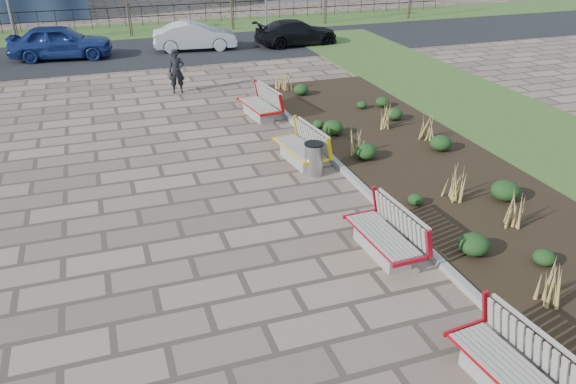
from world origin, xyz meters
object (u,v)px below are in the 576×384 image
object	(u,v)px
bench_b	(383,233)
bench_c	(299,146)
pedestrian	(177,71)
bench_d	(258,103)
car_black	(296,32)
car_blue	(60,42)
bench_a	(511,366)
car_silver	(195,36)
litter_bin	(314,159)

from	to	relation	value
bench_b	bench_c	xyz separation A→B (m)	(0.00, 5.06, 0.00)
bench_c	pedestrian	world-z (taller)	pedestrian
bench_d	car_black	distance (m)	11.83
bench_b	bench_d	size ratio (longest dim) A/B	1.00
pedestrian	car_blue	world-z (taller)	pedestrian
bench_a	bench_d	distance (m)	13.24
bench_b	car_silver	xyz separation A→B (m)	(-0.12, 20.40, 0.21)
bench_a	bench_c	distance (m)	9.07
litter_bin	pedestrian	bearing A→B (deg)	104.21
bench_c	bench_d	size ratio (longest dim) A/B	1.00
bench_b	car_silver	bearing A→B (deg)	87.20
bench_a	car_black	xyz separation A→B (m)	(5.21, 23.86, 0.17)
pedestrian	car_silver	world-z (taller)	pedestrian
bench_d	car_blue	distance (m)	13.12
bench_b	car_black	xyz separation A→B (m)	(5.21, 19.85, 0.17)
litter_bin	pedestrian	distance (m)	9.24
bench_a	bench_c	size ratio (longest dim) A/B	1.00
pedestrian	bench_b	bearing A→B (deg)	-72.26
bench_c	car_silver	size ratio (longest dim) A/B	0.50
bench_c	car_black	size ratio (longest dim) A/B	0.47
car_blue	car_silver	size ratio (longest dim) A/B	1.13
car_silver	car_black	distance (m)	5.36
bench_a	pedestrian	xyz separation A→B (m)	(-2.18, 17.10, 0.35)
bench_b	bench_d	world-z (taller)	same
bench_b	car_blue	xyz separation A→B (m)	(-6.58, 20.58, 0.33)
bench_c	car_black	world-z (taller)	car_black
bench_a	bench_d	world-z (taller)	same
bench_b	car_blue	world-z (taller)	car_blue
car_black	bench_a	bearing A→B (deg)	163.26
bench_b	bench_a	bearing A→B (deg)	-93.13
pedestrian	car_blue	distance (m)	8.69
bench_a	bench_b	distance (m)	4.01
bench_b	car_silver	size ratio (longest dim) A/B	0.50
pedestrian	car_blue	size ratio (longest dim) A/B	0.36
bench_b	pedestrian	distance (m)	13.27
bench_c	car_blue	xyz separation A→B (m)	(-6.58, 15.52, 0.33)
bench_c	pedestrian	bearing A→B (deg)	98.98
bench_d	pedestrian	bearing A→B (deg)	111.95
bench_c	bench_d	distance (m)	4.17
car_silver	bench_c	bearing A→B (deg)	-173.00
bench_c	litter_bin	bearing A→B (deg)	-91.00
bench_b	car_blue	distance (m)	21.61
litter_bin	car_silver	bearing A→B (deg)	90.71
bench_b	car_black	world-z (taller)	car_black
bench_a	bench_c	xyz separation A→B (m)	(0.00, 9.07, 0.00)
bench_a	car_silver	bearing A→B (deg)	84.63
car_blue	car_black	xyz separation A→B (m)	(11.79, -0.73, -0.15)
bench_c	bench_a	bearing A→B (deg)	-96.21
litter_bin	pedestrian	xyz separation A→B (m)	(-2.26, 8.94, 0.40)
bench_a	litter_bin	distance (m)	8.16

